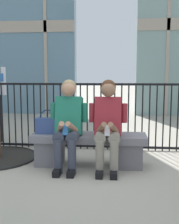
{
  "coord_description": "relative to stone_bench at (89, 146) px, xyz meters",
  "views": [
    {
      "loc": [
        0.39,
        -3.82,
        1.27
      ],
      "look_at": [
        0.0,
        0.1,
        0.75
      ],
      "focal_mm": 44.73,
      "sensor_mm": 36.0,
      "label": 1
    }
  ],
  "objects": [
    {
      "name": "seated_person_with_phone",
      "position": [
        -0.27,
        -0.13,
        0.38
      ],
      "size": [
        0.52,
        0.66,
        1.21
      ],
      "color": "#383D4C",
      "rests_on": "ground"
    },
    {
      "name": "seated_person_companion",
      "position": [
        0.27,
        -0.13,
        0.38
      ],
      "size": [
        0.52,
        0.66,
        1.21
      ],
      "color": "gray",
      "rests_on": "ground"
    },
    {
      "name": "ground_plane",
      "position": [
        0.0,
        0.0,
        -0.27
      ],
      "size": [
        60.0,
        60.0,
        0.0
      ],
      "primitive_type": "plane",
      "color": "#A8A091"
    },
    {
      "name": "stone_bench",
      "position": [
        0.0,
        0.0,
        0.0
      ],
      "size": [
        1.6,
        0.44,
        0.45
      ],
      "color": "slate",
      "rests_on": "ground"
    },
    {
      "name": "plaza_railing",
      "position": [
        -0.0,
        0.88,
        0.3
      ],
      "size": [
        7.7,
        0.04,
        1.14
      ],
      "color": "black",
      "rests_on": "ground"
    },
    {
      "name": "handbag_on_bench",
      "position": [
        -0.58,
        -0.01,
        0.3
      ],
      "size": [
        0.34,
        0.15,
        0.34
      ],
      "color": "#33477F",
      "rests_on": "stone_bench"
    }
  ]
}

